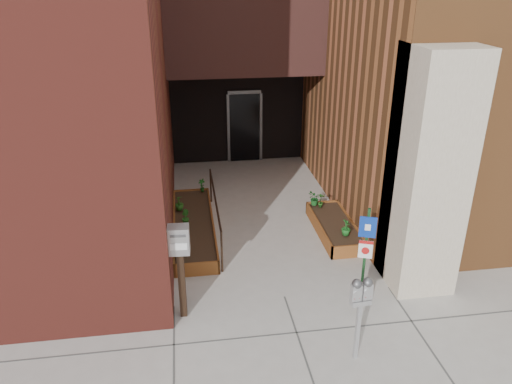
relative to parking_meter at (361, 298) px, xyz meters
name	(u,v)px	position (x,y,z in m)	size (l,w,h in m)	color
ground	(284,297)	(-0.76, 1.68, -1.11)	(80.00, 80.00, 0.00)	#9E9991
planter_left	(194,227)	(-2.31, 4.38, -0.98)	(0.90, 3.60, 0.30)	brown
planter_right	(335,228)	(0.84, 3.88, -0.98)	(0.80, 2.20, 0.30)	brown
handrail	(215,202)	(-1.81, 4.33, -0.36)	(0.04, 3.34, 0.90)	black
parking_meter	(361,298)	(0.00, 0.00, 0.00)	(0.33, 0.16, 1.44)	#ACADAF
sign_post	(365,251)	(0.43, 1.04, 0.13)	(0.26, 0.11, 2.01)	#133619
payment_dropbox	(180,253)	(-2.59, 1.43, 0.13)	(0.36, 0.28, 1.73)	black
shrub_left_a	(180,249)	(-2.61, 2.87, -0.64)	(0.31, 0.31, 0.35)	#1E5B1A
shrub_left_b	(185,217)	(-2.49, 4.23, -0.63)	(0.19, 0.19, 0.35)	#225E1B
shrub_left_c	(179,203)	(-2.61, 5.00, -0.63)	(0.20, 0.20, 0.35)	#265D1A
shrub_left_d	(202,185)	(-2.04, 5.98, -0.64)	(0.18, 0.18, 0.34)	#1B5E1B
shrub_right_a	(346,227)	(0.87, 3.25, -0.64)	(0.20, 0.20, 0.35)	#1B601F
shrub_right_b	(321,200)	(0.70, 4.65, -0.62)	(0.20, 0.20, 0.38)	#1F5017
shrub_right_c	(315,199)	(0.59, 4.78, -0.65)	(0.30, 0.30, 0.33)	#19571E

